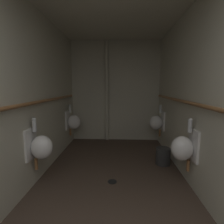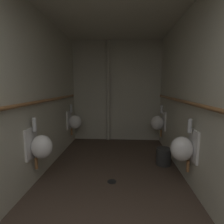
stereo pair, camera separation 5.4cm
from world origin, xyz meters
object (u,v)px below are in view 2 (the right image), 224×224
urinal_left_far (74,121)px  urinal_right_far (158,122)px  urinal_left_mid (40,146)px  standpipe_back_wall (108,92)px  floor_drain (112,181)px  urinal_right_mid (183,148)px  waste_bin (163,156)px

urinal_left_far → urinal_right_far: (2.00, 0.01, 0.00)m
urinal_left_mid → standpipe_back_wall: 2.47m
standpipe_back_wall → urinal_right_far: bearing=-20.7°
urinal_right_far → floor_drain: 1.98m
urinal_right_mid → standpipe_back_wall: 2.60m
urinal_left_far → urinal_right_far: size_ratio=1.00×
standpipe_back_wall → urinal_left_mid: bearing=-109.2°
urinal_left_mid → urinal_left_far: (0.00, 1.76, 0.00)m
urinal_left_far → waste_bin: 2.19m
urinal_left_mid → floor_drain: 1.18m
urinal_left_mid → urinal_right_far: same height
floor_drain → waste_bin: waste_bin is taller
urinal_right_mid → standpipe_back_wall: standpipe_back_wall is taller
urinal_right_mid → waste_bin: size_ratio=2.41×
urinal_left_mid → urinal_right_mid: 2.00m
urinal_right_mid → urinal_right_far: 1.73m
standpipe_back_wall → waste_bin: bearing=-51.2°
urinal_left_far → floor_drain: 1.98m
urinal_right_far → urinal_left_mid: bearing=-138.4°
urinal_left_far → floor_drain: bearing=-57.9°
waste_bin → urinal_right_far: bearing=85.5°
urinal_left_mid → floor_drain: urinal_left_mid is taller
urinal_left_far → waste_bin: urinal_left_far is taller
urinal_left_mid → standpipe_back_wall: size_ratio=0.30×
urinal_left_mid → urinal_right_far: size_ratio=1.00×
urinal_left_far → urinal_right_mid: (2.00, -1.72, 0.00)m
standpipe_back_wall → waste_bin: standpipe_back_wall is taller
waste_bin → urinal_left_far: bearing=153.7°
floor_drain → standpipe_back_wall: bearing=96.2°
urinal_left_mid → urinal_left_far: 1.76m
urinal_right_mid → urinal_right_far: (0.00, 1.73, 0.00)m
urinal_right_mid → floor_drain: 1.16m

